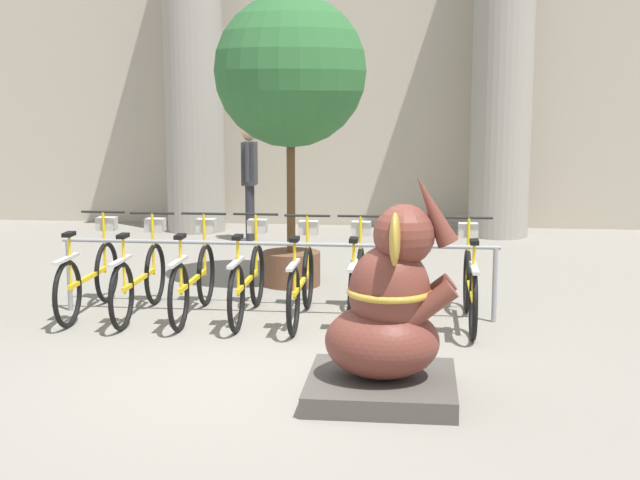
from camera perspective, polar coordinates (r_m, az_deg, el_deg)
ground_plane at (r=7.27m, az=-3.52°, el=-8.63°), size 60.00×60.00×0.00m
building_facade at (r=15.48m, az=1.94°, el=12.06°), size 20.00×0.20×6.00m
column_left at (r=14.89m, az=-8.10°, el=10.64°), size 1.19×1.19×5.16m
column_right at (r=14.48m, az=11.61°, el=10.59°), size 1.19×1.19×5.16m
bike_rack at (r=9.03m, az=-2.82°, el=-1.05°), size 4.48×0.05×0.77m
bicycle_0 at (r=9.49m, az=-14.54°, el=-2.18°), size 0.48×1.76×1.01m
bicycle_1 at (r=9.27m, az=-11.43°, el=-2.34°), size 0.48×1.76×1.01m
bicycle_2 at (r=9.14m, az=-8.07°, el=-2.41°), size 0.48×1.76×1.01m
bicycle_3 at (r=9.04m, az=-4.63°, el=-2.48°), size 0.48×1.76×1.01m
bicycle_4 at (r=8.89m, az=-1.19°, el=-2.64°), size 0.48×1.76×1.01m
bicycle_5 at (r=8.86m, az=2.39°, el=-2.70°), size 0.48×1.76×1.01m
bicycle_6 at (r=8.89m, az=5.98°, el=-2.70°), size 0.48×1.76×1.01m
bicycle_7 at (r=8.86m, az=9.57°, el=-2.82°), size 0.48×1.76×1.01m
elephant_statue at (r=6.62m, az=4.38°, el=-5.24°), size 1.10×1.10×1.70m
person_pedestrian at (r=13.74m, az=-4.53°, el=4.41°), size 0.24×0.47×1.79m
potted_tree at (r=10.41m, az=-1.91°, el=10.32°), size 1.76×1.76×3.39m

